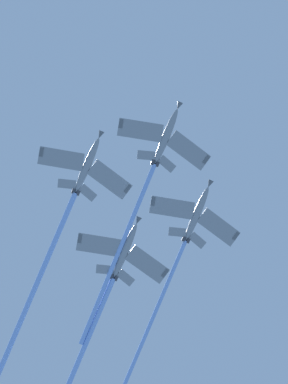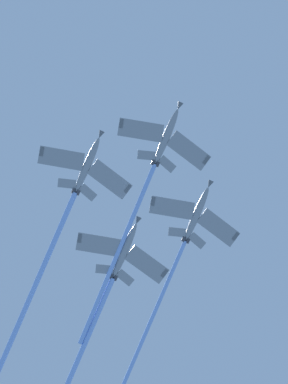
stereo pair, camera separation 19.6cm
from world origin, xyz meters
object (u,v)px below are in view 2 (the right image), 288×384
object	(u,v)px
jet_lead	(146,185)
jet_right_wing	(55,240)
jet_left_wing	(179,256)
jet_slot	(98,314)

from	to	relation	value
jet_lead	jet_right_wing	size ratio (longest dim) A/B	0.87
jet_lead	jet_left_wing	distance (m)	16.15
jet_left_wing	jet_slot	xyz separation A→B (m)	(-6.76, -18.55, -4.95)
jet_right_wing	jet_lead	bearing A→B (deg)	73.19
jet_lead	jet_left_wing	xyz separation A→B (m)	(-15.69, 3.44, -1.72)
jet_left_wing	jet_right_wing	bearing A→B (deg)	-67.87
jet_right_wing	jet_slot	world-z (taller)	jet_right_wing
jet_lead	jet_left_wing	world-z (taller)	jet_lead
jet_lead	jet_slot	bearing A→B (deg)	-146.06
jet_left_wing	jet_slot	world-z (taller)	jet_left_wing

